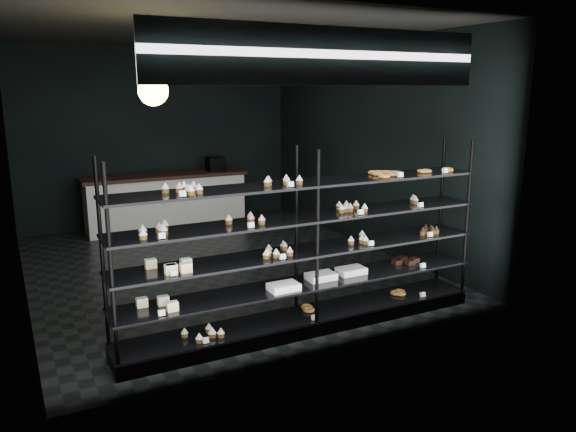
% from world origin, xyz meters
% --- Properties ---
extents(room, '(5.01, 6.01, 3.20)m').
position_xyz_m(room, '(0.00, 0.00, 1.60)').
color(room, black).
rests_on(room, ground).
extents(display_shelf, '(4.00, 0.50, 1.91)m').
position_xyz_m(display_shelf, '(0.05, -2.45, 0.63)').
color(display_shelf, black).
rests_on(display_shelf, room).
extents(signage, '(3.30, 0.05, 0.50)m').
position_xyz_m(signage, '(0.00, -2.93, 2.75)').
color(signage, '#100C3C').
rests_on(signage, room).
extents(pendant_lamp, '(0.30, 0.30, 0.88)m').
position_xyz_m(pendant_lamp, '(-1.17, -1.48, 2.45)').
color(pendant_lamp, black).
rests_on(pendant_lamp, room).
extents(service_counter, '(2.89, 0.65, 1.23)m').
position_xyz_m(service_counter, '(-0.03, 2.50, 0.50)').
color(service_counter, silver).
rests_on(service_counter, room).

